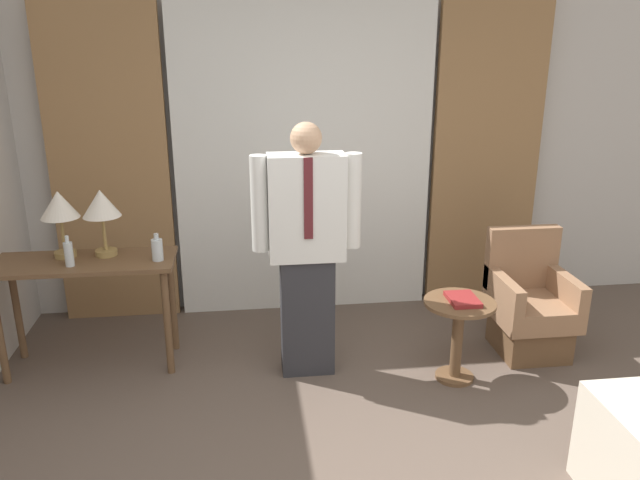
{
  "coord_description": "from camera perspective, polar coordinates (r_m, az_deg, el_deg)",
  "views": [
    {
      "loc": [
        -0.49,
        -2.25,
        2.23
      ],
      "look_at": [
        -0.03,
        1.43,
        1.0
      ],
      "focal_mm": 35.0,
      "sensor_mm": 36.0,
      "label": 1
    }
  ],
  "objects": [
    {
      "name": "curtain_drape_left",
      "position": [
        5.11,
        -18.72,
        6.78
      ],
      "size": [
        0.9,
        0.06,
        2.58
      ],
      "color": "#997047",
      "rests_on": "ground_plane"
    },
    {
      "name": "curtain_sheer_center",
      "position": [
        5.03,
        -1.43,
        7.57
      ],
      "size": [
        2.05,
        0.06,
        2.58
      ],
      "color": "white",
      "rests_on": "ground_plane"
    },
    {
      "name": "wall_back",
      "position": [
        5.14,
        -1.59,
        8.49
      ],
      "size": [
        10.0,
        0.06,
        2.7
      ],
      "color": "beige",
      "rests_on": "ground_plane"
    },
    {
      "name": "book",
      "position": [
        4.18,
        12.92,
        -5.31
      ],
      "size": [
        0.18,
        0.25,
        0.03
      ],
      "color": "maroon",
      "rests_on": "side_table"
    },
    {
      "name": "armchair",
      "position": [
        4.81,
        18.58,
        -5.92
      ],
      "size": [
        0.54,
        0.58,
        0.89
      ],
      "color": "brown",
      "rests_on": "ground_plane"
    },
    {
      "name": "bottle_near_edge",
      "position": [
        4.37,
        -21.98,
        -1.16
      ],
      "size": [
        0.06,
        0.06,
        0.21
      ],
      "color": "silver",
      "rests_on": "desk"
    },
    {
      "name": "curtain_drape_right",
      "position": [
        5.39,
        14.96,
        7.69
      ],
      "size": [
        0.9,
        0.06,
        2.58
      ],
      "color": "#997047",
      "rests_on": "ground_plane"
    },
    {
      "name": "side_table",
      "position": [
        4.26,
        12.51,
        -7.74
      ],
      "size": [
        0.47,
        0.47,
        0.57
      ],
      "color": "brown",
      "rests_on": "ground_plane"
    },
    {
      "name": "person",
      "position": [
        4.06,
        -1.22,
        -0.37
      ],
      "size": [
        0.71,
        0.23,
        1.72
      ],
      "color": "#2D2D33",
      "rests_on": "ground_plane"
    },
    {
      "name": "desk",
      "position": [
        4.51,
        -20.63,
        -3.38
      ],
      "size": [
        1.2,
        0.47,
        0.78
      ],
      "color": "brown",
      "rests_on": "ground_plane"
    },
    {
      "name": "bottle_by_lamp",
      "position": [
        4.3,
        -14.66,
        -0.82
      ],
      "size": [
        0.07,
        0.07,
        0.19
      ],
      "color": "silver",
      "rests_on": "desk"
    },
    {
      "name": "table_lamp_right",
      "position": [
        4.42,
        -19.37,
        2.87
      ],
      "size": [
        0.25,
        0.25,
        0.46
      ],
      "color": "#9E7F47",
      "rests_on": "desk"
    },
    {
      "name": "table_lamp_left",
      "position": [
        4.49,
        -22.73,
        2.7
      ],
      "size": [
        0.25,
        0.25,
        0.46
      ],
      "color": "#9E7F47",
      "rests_on": "desk"
    }
  ]
}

